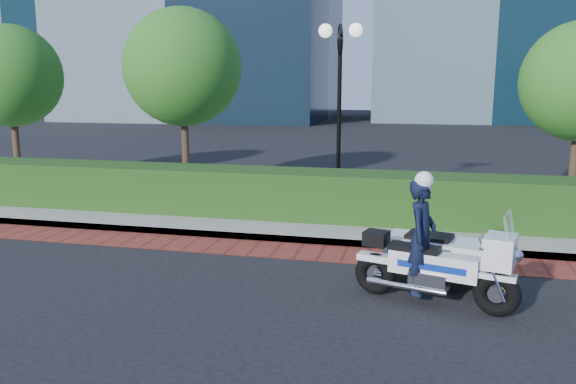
% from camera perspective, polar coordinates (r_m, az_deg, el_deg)
% --- Properties ---
extents(ground, '(120.00, 120.00, 0.00)m').
position_cam_1_polar(ground, '(9.06, -6.21, -8.38)').
color(ground, black).
rests_on(ground, ground).
extents(brick_strip, '(60.00, 1.00, 0.01)m').
position_cam_1_polar(brick_strip, '(10.42, -3.45, -5.73)').
color(brick_strip, maroon).
rests_on(brick_strip, ground).
extents(sidewalk, '(60.00, 8.00, 0.15)m').
position_cam_1_polar(sidewalk, '(14.64, 1.64, -0.58)').
color(sidewalk, gray).
rests_on(sidewalk, ground).
extents(hedge_main, '(18.00, 1.20, 1.00)m').
position_cam_1_polar(hedge_main, '(12.23, -0.64, -0.11)').
color(hedge_main, black).
rests_on(hedge_main, sidewalk).
extents(lamppost, '(1.02, 0.70, 4.21)m').
position_cam_1_polar(lamppost, '(13.39, 5.26, 10.74)').
color(lamppost, black).
rests_on(lamppost, sidewalk).
extents(tree_a, '(3.00, 3.00, 4.58)m').
position_cam_1_polar(tree_a, '(18.81, -26.40, 10.50)').
color(tree_a, '#332319').
rests_on(tree_a, sidewalk).
extents(tree_b, '(3.20, 3.20, 4.89)m').
position_cam_1_polar(tree_b, '(15.91, -10.65, 12.32)').
color(tree_b, '#332319').
rests_on(tree_b, sidewalk).
extents(police_motorcycle, '(2.24, 1.91, 1.84)m').
position_cam_1_polar(police_motorcycle, '(8.24, 14.55, -6.03)').
color(police_motorcycle, black).
rests_on(police_motorcycle, ground).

